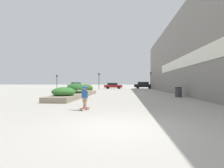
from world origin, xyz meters
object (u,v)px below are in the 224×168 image
car_center_right (113,86)px  car_leftmost (144,85)px  skateboard (85,109)px  traffic_light_right (151,78)px  car_rightmost (191,86)px  trash_bin (178,92)px  skateboarder (85,94)px  traffic_light_far_left (57,80)px  car_center_left (76,85)px  traffic_light_left (99,78)px

car_center_right → car_leftmost: bearing=105.5°
skateboard → traffic_light_right: traffic_light_right is taller
car_rightmost → trash_bin: bearing=157.9°
skateboarder → car_leftmost: bearing=107.8°
traffic_light_far_left → car_center_left: bearing=77.1°
car_leftmost → traffic_light_left: bearing=-57.1°
car_center_left → traffic_light_right: traffic_light_right is taller
car_rightmost → traffic_light_far_left: traffic_light_far_left is taller
car_leftmost → car_center_right: (-7.52, -2.09, -0.12)m
car_leftmost → car_rightmost: car_leftmost is taller
car_center_left → car_rightmost: size_ratio=0.95×
car_center_right → car_rightmost: (18.86, 1.41, -0.00)m
trash_bin → skateboard: bearing=-129.3°
skateboarder → car_rightmost: car_rightmost is taller
skateboard → car_center_left: (-11.35, 36.82, 0.75)m
skateboard → traffic_light_right: 29.80m
car_rightmost → traffic_light_far_left: (-31.05, -6.14, 1.41)m
traffic_light_left → car_rightmost: bearing=15.4°
car_rightmost → traffic_light_left: 22.50m
skateboarder → traffic_light_right: (7.33, 28.78, 1.70)m
trash_bin → car_center_left: 33.57m
car_center_left → traffic_light_right: bearing=-113.3°
car_center_left → traffic_light_left: traffic_light_left is taller
skateboarder → trash_bin: size_ratio=1.18×
car_leftmost → car_center_left: 17.89m
skateboarder → car_center_left: (-11.35, 36.82, 0.02)m
skateboard → traffic_light_far_left: bearing=142.9°
skateboard → car_center_right: size_ratio=0.15×
car_center_left → traffic_light_left: bearing=-136.6°
traffic_light_left → traffic_light_far_left: 9.42m
car_rightmost → traffic_light_right: traffic_light_right is taller
trash_bin → car_center_right: car_center_right is taller
car_leftmost → traffic_light_right: (0.84, -6.69, 1.62)m
car_center_right → traffic_light_left: (-2.77, -4.56, 1.66)m
car_center_left → car_rightmost: 29.25m
car_leftmost → traffic_light_far_left: bearing=-70.9°
skateboard → car_leftmost: car_leftmost is taller
traffic_light_right → traffic_light_far_left: bearing=-179.7°
car_leftmost → car_rightmost: size_ratio=1.16×
trash_bin → traffic_light_far_left: 28.53m
car_center_left → traffic_light_far_left: 8.47m
car_center_left → traffic_light_left: 11.10m
skateboarder → car_rightmost: size_ratio=0.28×
trash_bin → traffic_light_left: bearing=119.1°
trash_bin → skateboarder: bearing=-129.3°
skateboard → traffic_light_left: traffic_light_left is taller
traffic_light_left → car_center_left: bearing=133.4°
car_leftmost → traffic_light_left: (-10.29, -6.64, 1.54)m
traffic_light_right → car_leftmost: bearing=97.2°
car_center_right → skateboarder: bearing=1.8°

